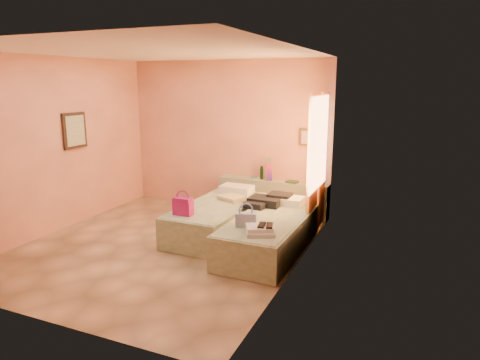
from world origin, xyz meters
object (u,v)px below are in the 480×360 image
(water_bottle, at_px, (262,173))
(towel_stack, at_px, (260,230))
(magenta_handbag, at_px, (183,206))
(headboard_ledge, at_px, (273,198))
(flower_vase, at_px, (313,175))
(bed_left, at_px, (217,219))
(green_book, at_px, (292,182))
(blue_handbag, at_px, (246,220))
(bed_right, at_px, (269,235))

(water_bottle, relative_size, towel_stack, 0.67)
(magenta_handbag, bearing_deg, headboard_ledge, 70.03)
(water_bottle, bearing_deg, flower_vase, 4.62)
(magenta_handbag, bearing_deg, towel_stack, -15.03)
(headboard_ledge, bearing_deg, bed_left, -110.51)
(water_bottle, height_order, towel_stack, water_bottle)
(water_bottle, xyz_separation_m, towel_stack, (0.86, -2.35, -0.22))
(green_book, xyz_separation_m, magenta_handbag, (-1.07, -1.97, -0.04))
(headboard_ledge, xyz_separation_m, water_bottle, (-0.22, 0.00, 0.44))
(headboard_ledge, relative_size, bed_left, 1.02)
(water_bottle, bearing_deg, towel_stack, -70.04)
(magenta_handbag, xyz_separation_m, towel_stack, (1.32, -0.33, -0.08))
(flower_vase, distance_m, blue_handbag, 2.25)
(water_bottle, xyz_separation_m, flower_vase, (0.94, 0.08, 0.02))
(green_book, xyz_separation_m, towel_stack, (0.25, -2.29, -0.12))
(water_bottle, distance_m, flower_vase, 0.94)
(water_bottle, bearing_deg, blue_handbag, -75.22)
(headboard_ledge, bearing_deg, water_bottle, 178.90)
(bed_left, distance_m, towel_stack, 1.56)
(green_book, relative_size, blue_handbag, 0.72)
(headboard_ledge, distance_m, magenta_handbag, 2.16)
(bed_right, relative_size, flower_vase, 7.20)
(headboard_ledge, xyz_separation_m, bed_left, (-0.49, -1.32, -0.08))
(bed_left, bearing_deg, flower_vase, 50.13)
(bed_right, bearing_deg, blue_handbag, -112.22)
(headboard_ledge, relative_size, blue_handbag, 7.30)
(bed_left, distance_m, bed_right, 1.09)
(headboard_ledge, height_order, towel_stack, headboard_ledge)
(bed_left, distance_m, blue_handbag, 1.21)
(flower_vase, height_order, towel_stack, flower_vase)
(flower_vase, relative_size, blue_handbag, 0.99)
(magenta_handbag, distance_m, towel_stack, 1.37)
(blue_handbag, distance_m, towel_stack, 0.37)
(flower_vase, xyz_separation_m, blue_handbag, (-0.37, -2.21, -0.20))
(water_bottle, height_order, flower_vase, flower_vase)
(blue_handbag, bearing_deg, headboard_ledge, 77.58)
(headboard_ledge, relative_size, bed_right, 1.02)
(magenta_handbag, height_order, towel_stack, magenta_handbag)
(blue_handbag, bearing_deg, green_book, 67.32)
(bed_right, relative_size, green_book, 9.86)
(water_bottle, relative_size, green_book, 1.16)
(green_book, bearing_deg, headboard_ledge, -175.87)
(bed_right, height_order, green_book, green_book)
(blue_handbag, bearing_deg, bed_left, 114.27)
(bed_right, xyz_separation_m, green_book, (-0.14, 1.64, 0.42))
(magenta_handbag, relative_size, blue_handbag, 0.99)
(bed_right, bearing_deg, flower_vase, 84.87)
(headboard_ledge, distance_m, blue_handbag, 2.17)
(water_bottle, bearing_deg, headboard_ledge, -1.10)
(magenta_handbag, bearing_deg, blue_handbag, -6.95)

